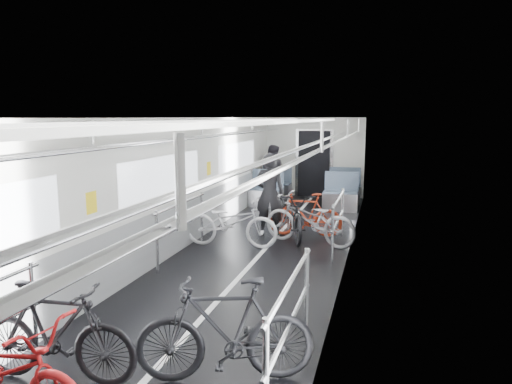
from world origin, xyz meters
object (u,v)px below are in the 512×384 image
(person_seated, at_px, (272,173))
(bike_right_near, at_px, (225,330))
(bike_left_near, at_px, (3,368))
(bike_left_mid, at_px, (55,333))
(bike_right_far, at_px, (305,215))
(bike_aisle, at_px, (294,215))
(bike_left_far, at_px, (231,222))
(person_standing, at_px, (269,194))
(bike_right_mid, at_px, (309,220))

(person_seated, bearing_deg, bike_right_near, 108.83)
(bike_left_near, height_order, bike_left_mid, bike_left_mid)
(person_seated, bearing_deg, bike_right_far, 120.72)
(bike_right_far, bearing_deg, person_seated, -162.02)
(bike_aisle, xyz_separation_m, person_seated, (-1.44, 4.04, 0.33))
(bike_left_far, distance_m, bike_aisle, 1.38)
(bike_left_near, height_order, person_standing, person_standing)
(bike_right_near, distance_m, bike_right_far, 5.34)
(bike_left_far, relative_size, bike_right_near, 1.08)
(bike_aisle, relative_size, person_standing, 1.06)
(bike_aisle, bearing_deg, bike_left_mid, -120.93)
(bike_right_mid, height_order, bike_aisle, bike_right_mid)
(bike_left_near, distance_m, bike_right_mid, 5.96)
(bike_left_mid, bearing_deg, person_seated, -3.52)
(bike_left_near, bearing_deg, person_seated, 10.48)
(bike_left_near, relative_size, bike_right_mid, 0.96)
(bike_left_mid, distance_m, bike_right_far, 5.93)
(bike_right_far, height_order, person_seated, person_seated)
(bike_right_far, xyz_separation_m, person_seated, (-1.63, 3.85, 0.36))
(bike_left_mid, xyz_separation_m, bike_right_far, (1.32, 5.78, -0.03))
(bike_right_far, relative_size, bike_aisle, 0.83)
(bike_aisle, relative_size, person_seated, 1.11)
(person_standing, distance_m, person_seated, 4.04)
(person_seated, bearing_deg, bike_left_mid, 99.61)
(bike_left_mid, xyz_separation_m, bike_left_far, (0.11, 4.65, -0.01))
(bike_right_near, bearing_deg, bike_left_near, -73.98)
(bike_aisle, bearing_deg, bike_right_mid, -67.64)
(bike_right_mid, distance_m, person_standing, 1.10)
(bike_left_far, relative_size, bike_right_far, 1.19)
(bike_left_near, height_order, person_seated, person_seated)
(bike_right_far, bearing_deg, bike_left_near, -16.59)
(bike_left_mid, height_order, bike_left_far, bike_left_mid)
(bike_right_far, distance_m, person_seated, 4.19)
(bike_left_mid, bearing_deg, bike_right_near, -79.07)
(bike_left_far, relative_size, bike_right_mid, 0.96)
(bike_left_mid, relative_size, bike_right_far, 1.07)
(bike_left_far, xyz_separation_m, person_seated, (-0.42, 4.98, 0.34))
(bike_right_far, height_order, person_standing, person_standing)
(bike_right_near, xyz_separation_m, bike_right_far, (-0.17, 5.34, -0.05))
(bike_left_mid, bearing_deg, person_standing, -11.27)
(bike_right_near, distance_m, person_standing, 5.33)
(bike_left_far, xyz_separation_m, person_standing, (0.48, 1.03, 0.38))
(bike_left_far, bearing_deg, bike_left_near, 176.00)
(bike_left_mid, xyz_separation_m, bike_right_mid, (1.49, 5.18, 0.01))
(bike_left_mid, xyz_separation_m, person_seated, (-0.31, 9.62, 0.33))
(bike_right_mid, xyz_separation_m, person_standing, (-0.90, 0.50, 0.37))
(bike_left_mid, bearing_deg, bike_right_far, -18.22)
(bike_right_mid, distance_m, person_seated, 4.81)
(person_standing, bearing_deg, bike_right_mid, 136.55)
(bike_left_far, xyz_separation_m, bike_right_near, (1.38, -4.21, 0.03))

